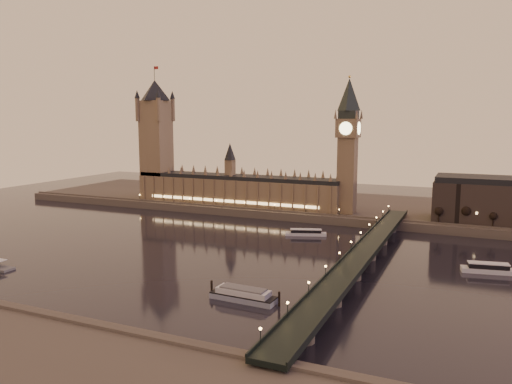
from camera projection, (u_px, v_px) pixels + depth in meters
ground at (208, 250)px, 297.71m from camera, size 700.00×700.00×0.00m
far_embankment at (331, 206)px, 434.62m from camera, size 560.00×130.00×6.00m
palace_of_westminster at (236, 186)px, 420.18m from camera, size 180.00×26.62×52.00m
victoria_tower at (156, 133)px, 445.85m from camera, size 31.68×31.68×118.00m
big_ben at (348, 138)px, 376.45m from camera, size 17.68×17.68×104.00m
westminster_bridge at (361, 258)px, 260.25m from camera, size 13.20×260.00×15.30m
bare_tree_0 at (439, 212)px, 345.38m from camera, size 5.40×5.40×10.97m
bare_tree_1 at (466, 214)px, 338.50m from camera, size 5.40×5.40×10.97m
bare_tree_2 at (494, 215)px, 331.62m from camera, size 5.40×5.40×10.97m
cruise_boat_a at (306, 233)px, 335.79m from camera, size 27.86×14.55×4.39m
cruise_boat_c at (488, 268)px, 253.81m from camera, size 26.60×11.35×5.16m
moored_barge at (243, 295)px, 214.44m from camera, size 33.91×9.50×6.22m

